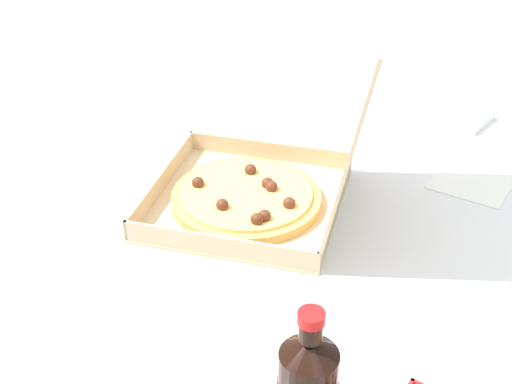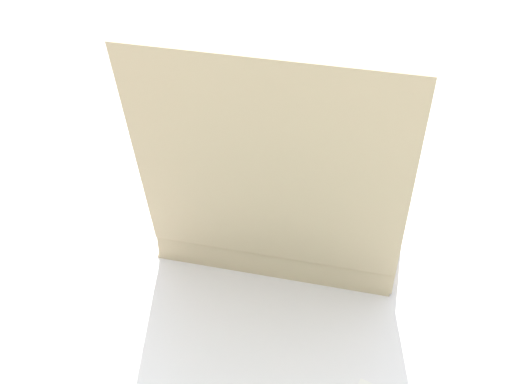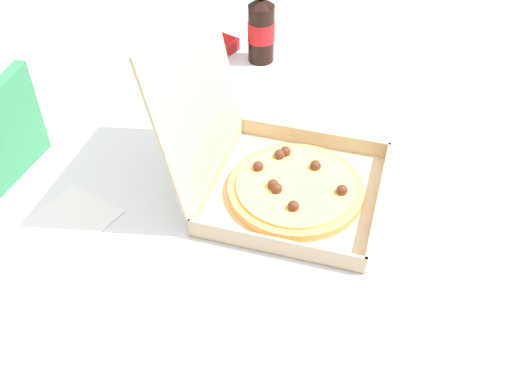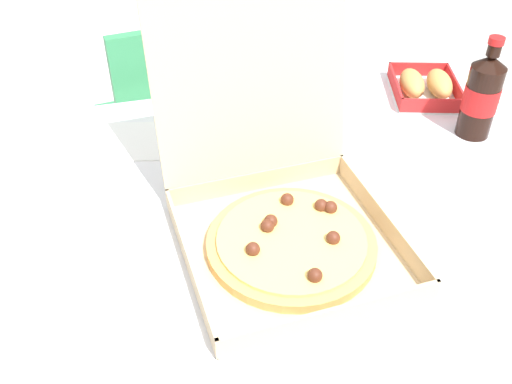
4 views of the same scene
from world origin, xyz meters
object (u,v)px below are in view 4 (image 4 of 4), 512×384
cola_bottle (482,96)px  pizza_box_open (282,211)px  paper_menu (121,141)px  bread_side_box (425,85)px  chair (176,124)px

cola_bottle → pizza_box_open: bearing=-156.9°
cola_bottle → paper_menu: size_ratio=1.07×
pizza_box_open → bread_side_box: bearing=39.7°
chair → bread_side_box: chair is taller
chair → paper_menu: chair is taller
pizza_box_open → bread_side_box: size_ratio=1.98×
pizza_box_open → paper_menu: bearing=124.2°
bread_side_box → paper_menu: bearing=-178.0°
pizza_box_open → cola_bottle: 0.54m
chair → cola_bottle: 0.88m
pizza_box_open → cola_bottle: (0.50, 0.21, 0.04)m
chair → paper_menu: size_ratio=3.95×
chair → paper_menu: bearing=-111.1°
bread_side_box → pizza_box_open: bearing=-140.3°
bread_side_box → paper_menu: (-0.73, -0.03, -0.02)m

